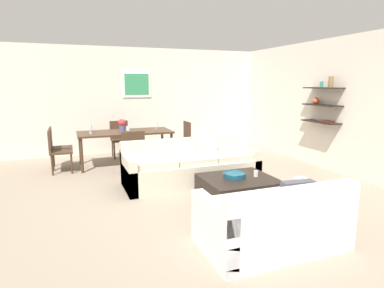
# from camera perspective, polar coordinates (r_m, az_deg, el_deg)

# --- Properties ---
(ground_plane) EXTENTS (18.00, 18.00, 0.00)m
(ground_plane) POSITION_cam_1_polar(r_m,az_deg,el_deg) (5.66, 1.43, -7.79)
(ground_plane) COLOR gray
(back_wall_unit) EXTENTS (8.40, 0.09, 2.70)m
(back_wall_unit) POSITION_cam_1_polar(r_m,az_deg,el_deg) (8.82, -5.54, 7.80)
(back_wall_unit) COLOR silver
(back_wall_unit) RESTS_ON ground
(right_wall_shelf_unit) EXTENTS (0.34, 8.20, 2.70)m
(right_wall_shelf_unit) POSITION_cam_1_polar(r_m,az_deg,el_deg) (7.53, 21.61, 6.59)
(right_wall_shelf_unit) COLOR silver
(right_wall_shelf_unit) RESTS_ON ground
(sofa_beige) EXTENTS (2.40, 0.90, 0.78)m
(sofa_beige) POSITION_cam_1_polar(r_m,az_deg,el_deg) (5.86, -0.19, -4.16)
(sofa_beige) COLOR beige
(sofa_beige) RESTS_ON ground
(loveseat_white) EXTENTS (1.56, 0.90, 0.78)m
(loveseat_white) POSITION_cam_1_polar(r_m,az_deg,el_deg) (3.76, 14.11, -13.15)
(loveseat_white) COLOR white
(loveseat_white) RESTS_ON ground
(coffee_table) EXTENTS (1.07, 0.95, 0.38)m
(coffee_table) POSITION_cam_1_polar(r_m,az_deg,el_deg) (5.03, 8.15, -8.01)
(coffee_table) COLOR black
(coffee_table) RESTS_ON ground
(decorative_bowl) EXTENTS (0.34, 0.34, 0.07)m
(decorative_bowl) POSITION_cam_1_polar(r_m,az_deg,el_deg) (4.97, 7.54, -5.43)
(decorative_bowl) COLOR navy
(decorative_bowl) RESTS_ON coffee_table
(candle_jar) EXTENTS (0.07, 0.07, 0.09)m
(candle_jar) POSITION_cam_1_polar(r_m,az_deg,el_deg) (5.07, 11.23, -5.18)
(candle_jar) COLOR silver
(candle_jar) RESTS_ON coffee_table
(dining_table) EXTENTS (2.02, 0.88, 0.75)m
(dining_table) POSITION_cam_1_polar(r_m,az_deg,el_deg) (7.27, -11.73, 1.69)
(dining_table) COLOR #422D1E
(dining_table) RESTS_ON ground
(dining_chair_right_far) EXTENTS (0.44, 0.44, 0.88)m
(dining_chair_right_far) POSITION_cam_1_polar(r_m,az_deg,el_deg) (7.83, -1.64, 1.22)
(dining_chair_right_far) COLOR #422D1E
(dining_chair_right_far) RESTS_ON ground
(dining_chair_left_far) EXTENTS (0.44, 0.44, 0.88)m
(dining_chair_left_far) POSITION_cam_1_polar(r_m,az_deg,el_deg) (7.42, -22.80, -0.16)
(dining_chair_left_far) COLOR #422D1E
(dining_chair_left_far) RESTS_ON ground
(dining_chair_foot) EXTENTS (0.44, 0.44, 0.88)m
(dining_chair_foot) POSITION_cam_1_polar(r_m,az_deg,el_deg) (6.48, -10.46, -0.95)
(dining_chair_foot) COLOR #422D1E
(dining_chair_foot) RESTS_ON ground
(dining_chair_head) EXTENTS (0.44, 0.44, 0.88)m
(dining_chair_head) POSITION_cam_1_polar(r_m,az_deg,el_deg) (8.13, -12.66, 1.31)
(dining_chair_head) COLOR #422D1E
(dining_chair_head) RESTS_ON ground
(dining_chair_left_near) EXTENTS (0.44, 0.44, 0.88)m
(dining_chair_left_near) POSITION_cam_1_polar(r_m,az_deg,el_deg) (7.03, -22.89, -0.73)
(dining_chair_left_near) COLOR #422D1E
(dining_chair_left_near) RESTS_ON ground
(wine_glass_left_near) EXTENTS (0.06, 0.06, 0.18)m
(wine_glass_left_near) POSITION_cam_1_polar(r_m,az_deg,el_deg) (7.06, -17.52, 2.71)
(wine_glass_left_near) COLOR silver
(wine_glass_left_near) RESTS_ON dining_table
(wine_glass_head) EXTENTS (0.07, 0.07, 0.16)m
(wine_glass_head) POSITION_cam_1_polar(r_m,az_deg,el_deg) (7.62, -12.25, 3.43)
(wine_glass_head) COLOR silver
(wine_glass_head) RESTS_ON dining_table
(wine_glass_foot) EXTENTS (0.07, 0.07, 0.16)m
(wine_glass_foot) POSITION_cam_1_polar(r_m,az_deg,el_deg) (6.87, -11.27, 2.66)
(wine_glass_foot) COLOR silver
(wine_glass_foot) RESTS_ON dining_table
(wine_glass_right_far) EXTENTS (0.08, 0.08, 0.17)m
(wine_glass_right_far) POSITION_cam_1_polar(r_m,az_deg,el_deg) (7.50, -6.39, 3.58)
(wine_glass_right_far) COLOR silver
(wine_glass_right_far) RESTS_ON dining_table
(wine_glass_left_far) EXTENTS (0.07, 0.07, 0.18)m
(wine_glass_left_far) POSITION_cam_1_polar(r_m,az_deg,el_deg) (7.28, -17.63, 2.97)
(wine_glass_left_far) COLOR silver
(wine_glass_left_far) RESTS_ON dining_table
(centerpiece_vase) EXTENTS (0.16, 0.16, 0.28)m
(centerpiece_vase) POSITION_cam_1_polar(r_m,az_deg,el_deg) (7.24, -12.32, 3.42)
(centerpiece_vase) COLOR #4C518C
(centerpiece_vase) RESTS_ON dining_table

